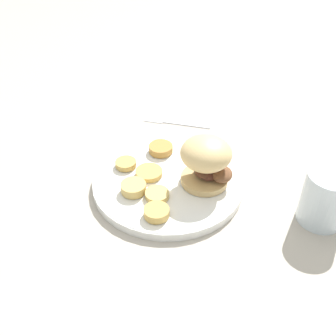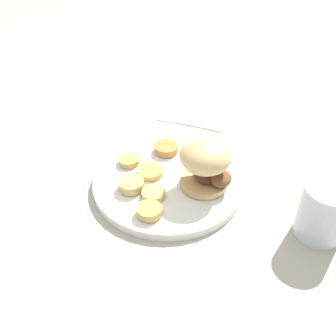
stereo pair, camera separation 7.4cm
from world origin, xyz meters
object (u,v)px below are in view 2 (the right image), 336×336
drinking_glass (323,212)px  sandwich (206,163)px  dinner_plate (168,181)px  fork (188,123)px

drinking_glass → sandwich: bearing=138.9°
dinner_plate → fork: size_ratio=1.98×
sandwich → drinking_glass: bearing=-41.1°
fork → dinner_plate: bearing=-113.9°
sandwich → dinner_plate: bearing=153.0°
sandwich → drinking_glass: sandwich is taller
sandwich → fork: (0.03, 0.24, -0.07)m
sandwich → fork: bearing=83.0°
fork → drinking_glass: drinking_glass is taller
fork → drinking_glass: (0.13, -0.38, 0.05)m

